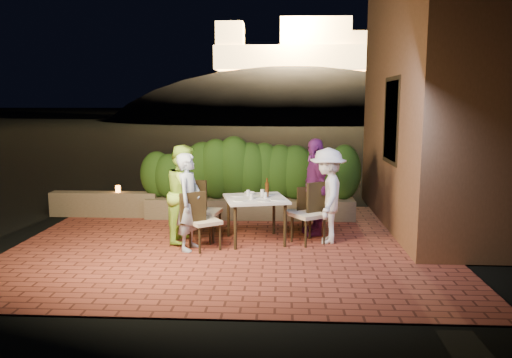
# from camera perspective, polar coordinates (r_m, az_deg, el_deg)

# --- Properties ---
(ground) EXTENTS (400.00, 400.00, 0.00)m
(ground) POSITION_cam_1_polar(r_m,az_deg,el_deg) (7.97, -3.25, -8.34)
(ground) COLOR black
(ground) RESTS_ON ground
(terrace_floor) EXTENTS (7.00, 6.00, 0.15)m
(terrace_floor) POSITION_cam_1_polar(r_m,az_deg,el_deg) (8.46, -2.88, -7.71)
(terrace_floor) COLOR brown
(terrace_floor) RESTS_ON ground
(building_wall) EXTENTS (1.60, 5.00, 5.00)m
(building_wall) POSITION_cam_1_polar(r_m,az_deg,el_deg) (9.96, 19.32, 9.30)
(building_wall) COLOR brown
(building_wall) RESTS_ON ground
(window_pane) EXTENTS (0.08, 1.00, 1.40)m
(window_pane) POSITION_cam_1_polar(r_m,az_deg,el_deg) (9.29, 15.37, 6.46)
(window_pane) COLOR black
(window_pane) RESTS_ON building_wall
(window_frame) EXTENTS (0.06, 1.15, 1.55)m
(window_frame) POSITION_cam_1_polar(r_m,az_deg,el_deg) (9.29, 15.31, 6.46)
(window_frame) COLOR black
(window_frame) RESTS_ON building_wall
(planter) EXTENTS (4.20, 0.55, 0.40)m
(planter) POSITION_cam_1_polar(r_m,az_deg,el_deg) (10.12, -0.72, -3.35)
(planter) COLOR brown
(planter) RESTS_ON ground
(hedge) EXTENTS (4.00, 0.70, 1.10)m
(hedge) POSITION_cam_1_polar(r_m,az_deg,el_deg) (9.99, -0.73, 0.86)
(hedge) COLOR #1F3F11
(hedge) RESTS_ON planter
(parapet) EXTENTS (2.20, 0.30, 0.50)m
(parapet) POSITION_cam_1_polar(r_m,az_deg,el_deg) (10.73, -16.95, -2.76)
(parapet) COLOR brown
(parapet) RESTS_ON ground
(hill) EXTENTS (52.00, 40.00, 22.00)m
(hill) POSITION_cam_1_polar(r_m,az_deg,el_deg) (67.88, 3.97, 3.41)
(hill) COLOR black
(hill) RESTS_ON ground
(fortress) EXTENTS (26.00, 8.00, 8.00)m
(fortress) POSITION_cam_1_polar(r_m,az_deg,el_deg) (68.08, 4.11, 15.65)
(fortress) COLOR #FFCC7A
(fortress) RESTS_ON hill
(dining_table) EXTENTS (1.19, 1.19, 0.75)m
(dining_table) POSITION_cam_1_polar(r_m,az_deg,el_deg) (8.39, -0.04, -4.67)
(dining_table) COLOR white
(dining_table) RESTS_ON ground
(plate_nw) EXTENTS (0.23, 0.23, 0.01)m
(plate_nw) POSITION_cam_1_polar(r_m,az_deg,el_deg) (8.06, -1.88, -2.45)
(plate_nw) COLOR white
(plate_nw) RESTS_ON dining_table
(plate_sw) EXTENTS (0.23, 0.23, 0.01)m
(plate_sw) POSITION_cam_1_polar(r_m,az_deg,el_deg) (8.48, -2.19, -1.90)
(plate_sw) COLOR white
(plate_sw) RESTS_ON dining_table
(plate_ne) EXTENTS (0.22, 0.22, 0.01)m
(plate_ne) POSITION_cam_1_polar(r_m,az_deg,el_deg) (8.14, 2.42, -2.35)
(plate_ne) COLOR white
(plate_ne) RESTS_ON dining_table
(plate_se) EXTENTS (0.23, 0.23, 0.01)m
(plate_se) POSITION_cam_1_polar(r_m,az_deg,el_deg) (8.60, 1.38, -1.74)
(plate_se) COLOR white
(plate_se) RESTS_ON dining_table
(plate_centre) EXTENTS (0.21, 0.21, 0.01)m
(plate_centre) POSITION_cam_1_polar(r_m,az_deg,el_deg) (8.33, -0.03, -2.08)
(plate_centre) COLOR white
(plate_centre) RESTS_ON dining_table
(plate_front) EXTENTS (0.21, 0.21, 0.01)m
(plate_front) POSITION_cam_1_polar(r_m,az_deg,el_deg) (8.03, 0.92, -2.49)
(plate_front) COLOR white
(plate_front) RESTS_ON dining_table
(glass_nw) EXTENTS (0.06, 0.06, 0.10)m
(glass_nw) POSITION_cam_1_polar(r_m,az_deg,el_deg) (8.16, -0.53, -2.00)
(glass_nw) COLOR silver
(glass_nw) RESTS_ON dining_table
(glass_sw) EXTENTS (0.06, 0.06, 0.10)m
(glass_sw) POSITION_cam_1_polar(r_m,az_deg,el_deg) (8.46, -0.90, -1.60)
(glass_sw) COLOR silver
(glass_sw) RESTS_ON dining_table
(glass_ne) EXTENTS (0.06, 0.06, 0.10)m
(glass_ne) POSITION_cam_1_polar(r_m,az_deg,el_deg) (8.27, 1.08, -1.87)
(glass_ne) COLOR silver
(glass_ne) RESTS_ON dining_table
(glass_se) EXTENTS (0.07, 0.07, 0.12)m
(glass_se) POSITION_cam_1_polar(r_m,az_deg,el_deg) (8.43, 0.74, -1.58)
(glass_se) COLOR silver
(glass_se) RESTS_ON dining_table
(beer_bottle) EXTENTS (0.06, 0.06, 0.32)m
(beer_bottle) POSITION_cam_1_polar(r_m,az_deg,el_deg) (8.37, 1.26, -0.97)
(beer_bottle) COLOR #43230B
(beer_bottle) RESTS_ON dining_table
(bowl) EXTENTS (0.22, 0.22, 0.04)m
(bowl) POSITION_cam_1_polar(r_m,az_deg,el_deg) (8.58, -0.74, -1.65)
(bowl) COLOR white
(bowl) RESTS_ON dining_table
(chair_left_front) EXTENTS (0.61, 0.61, 0.94)m
(chair_left_front) POSITION_cam_1_polar(r_m,az_deg,el_deg) (7.98, -5.88, -4.71)
(chair_left_front) COLOR black
(chair_left_front) RESTS_ON ground
(chair_left_back) EXTENTS (0.55, 0.55, 1.02)m
(chair_left_back) POSITION_cam_1_polar(r_m,az_deg,el_deg) (8.51, -5.80, -3.57)
(chair_left_back) COLOR black
(chair_left_back) RESTS_ON ground
(chair_right_front) EXTENTS (0.65, 0.65, 1.01)m
(chair_right_front) POSITION_cam_1_polar(r_m,az_deg,el_deg) (8.31, 5.98, -3.92)
(chair_right_front) COLOR black
(chair_right_front) RESTS_ON ground
(chair_right_back) EXTENTS (0.51, 0.51, 0.85)m
(chair_right_back) POSITION_cam_1_polar(r_m,az_deg,el_deg) (8.82, 4.83, -3.69)
(chair_right_back) COLOR black
(chair_right_back) RESTS_ON ground
(diner_blue) EXTENTS (0.47, 0.62, 1.54)m
(diner_blue) POSITION_cam_1_polar(r_m,az_deg,el_deg) (7.92, -7.67, -2.61)
(diner_blue) COLOR #9FB2CD
(diner_blue) RESTS_ON ground
(diner_green) EXTENTS (0.66, 0.83, 1.63)m
(diner_green) POSITION_cam_1_polar(r_m,az_deg,el_deg) (8.41, -8.14, -1.66)
(diner_green) COLOR #A5DD45
(diner_green) RESTS_ON ground
(diner_white) EXTENTS (0.68, 1.07, 1.58)m
(diner_white) POSITION_cam_1_polar(r_m,az_deg,el_deg) (8.35, 8.18, -1.89)
(diner_white) COLOR white
(diner_white) RESTS_ON ground
(diner_purple) EXTENTS (0.62, 1.07, 1.71)m
(diner_purple) POSITION_cam_1_polar(r_m,az_deg,el_deg) (8.83, 6.76, -0.87)
(diner_purple) COLOR #712571
(diner_purple) RESTS_ON ground
(parapet_lamp) EXTENTS (0.10, 0.10, 0.14)m
(parapet_lamp) POSITION_cam_1_polar(r_m,az_deg,el_deg) (10.57, -15.50, -1.10)
(parapet_lamp) COLOR orange
(parapet_lamp) RESTS_ON parapet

